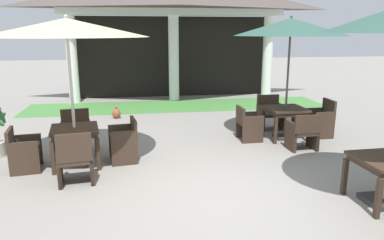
{
  "coord_description": "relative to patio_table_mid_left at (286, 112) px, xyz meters",
  "views": [
    {
      "loc": [
        -1.49,
        -5.19,
        2.54
      ],
      "look_at": [
        -0.37,
        1.87,
        0.81
      ],
      "focal_mm": 34.42,
      "sensor_mm": 36.0,
      "label": 1
    }
  ],
  "objects": [
    {
      "name": "patio_chair_mid_right_west",
      "position": [
        -5.65,
        -1.26,
        -0.26
      ],
      "size": [
        0.6,
        0.65,
        0.81
      ],
      "rotation": [
        0.0,
        0.0,
        -1.44
      ],
      "color": "#38281E",
      "rests_on": "ground"
    },
    {
      "name": "patio_chair_mid_right_north",
      "position": [
        -4.86,
        -0.21,
        -0.24
      ],
      "size": [
        0.68,
        0.6,
        0.89
      ],
      "rotation": [
        0.0,
        0.0,
        -3.01
      ],
      "color": "#38281E",
      "rests_on": "ground"
    },
    {
      "name": "terracotta_urn",
      "position": [
        -4.13,
        2.79,
        -0.5
      ],
      "size": [
        0.25,
        0.25,
        0.37
      ],
      "color": "brown",
      "rests_on": "ground"
    },
    {
      "name": "background_pavilion",
      "position": [
        -2.08,
        5.66,
        2.93
      ],
      "size": [
        8.48,
        2.84,
        4.58
      ],
      "color": "white",
      "rests_on": "ground"
    },
    {
      "name": "patio_chair_mid_right_east",
      "position": [
        -3.81,
        -1.01,
        -0.23
      ],
      "size": [
        0.59,
        0.68,
        0.85
      ],
      "rotation": [
        0.0,
        0.0,
        -4.58
      ],
      "color": "#38281E",
      "rests_on": "ground"
    },
    {
      "name": "patio_chair_mid_left_east",
      "position": [
        0.94,
        0.02,
        -0.23
      ],
      "size": [
        0.54,
        0.58,
        0.92
      ],
      "rotation": [
        0.0,
        0.0,
        -4.69
      ],
      "color": "#38281E",
      "rests_on": "ground"
    },
    {
      "name": "ground_plane",
      "position": [
        -2.08,
        -2.97,
        -0.65
      ],
      "size": [
        60.0,
        60.0,
        0.0
      ],
      "primitive_type": "plane",
      "color": "gray"
    },
    {
      "name": "patio_chair_mid_left_south",
      "position": [
        0.02,
        -0.93,
        -0.25
      ],
      "size": [
        0.61,
        0.5,
        0.82
      ],
      "rotation": [
        0.0,
        0.0,
        0.02
      ],
      "color": "#38281E",
      "rests_on": "ground"
    },
    {
      "name": "patio_table_mid_left",
      "position": [
        0.0,
        0.0,
        0.0
      ],
      "size": [
        0.91,
        0.91,
        0.76
      ],
      "rotation": [
        0.0,
        0.0,
        0.02
      ],
      "color": "#38281E",
      "rests_on": "ground"
    },
    {
      "name": "patio_umbrella_mid_right",
      "position": [
        -4.73,
        -1.14,
        1.94
      ],
      "size": [
        2.95,
        2.95,
        2.83
      ],
      "color": "#2D2D2D",
      "rests_on": "ground"
    },
    {
      "name": "patio_chair_mid_left_west",
      "position": [
        -0.93,
        -0.02,
        -0.25
      ],
      "size": [
        0.53,
        0.57,
        0.82
      ],
      "rotation": [
        0.0,
        0.0,
        -1.55
      ],
      "color": "#38281E",
      "rests_on": "ground"
    },
    {
      "name": "patio_umbrella_mid_left",
      "position": [
        0.0,
        0.0,
        1.97
      ],
      "size": [
        2.61,
        2.61,
        2.89
      ],
      "color": "#2D2D2D",
      "rests_on": "ground"
    },
    {
      "name": "patio_chair_mid_left_north",
      "position": [
        -0.02,
        0.94,
        -0.24
      ],
      "size": [
        0.64,
        0.54,
        0.88
      ],
      "rotation": [
        0.0,
        0.0,
        -3.12
      ],
      "color": "#38281E",
      "rests_on": "ground"
    },
    {
      "name": "patio_chair_mid_right_south",
      "position": [
        -4.6,
        -2.06,
        -0.22
      ],
      "size": [
        0.65,
        0.58,
        0.94
      ],
      "rotation": [
        0.0,
        0.0,
        0.13
      ],
      "color": "#38281E",
      "rests_on": "ground"
    },
    {
      "name": "lawn_strip",
      "position": [
        -2.08,
        4.36,
        -0.64
      ],
      "size": [
        10.28,
        2.18,
        0.01
      ],
      "primitive_type": "cube",
      "color": "#47843D",
      "rests_on": "ground"
    },
    {
      "name": "patio_table_mid_right",
      "position": [
        -4.73,
        -1.14,
        0.0
      ],
      "size": [
        0.98,
        0.98,
        0.76
      ],
      "rotation": [
        0.0,
        0.0,
        0.13
      ],
      "color": "#38281E",
      "rests_on": "ground"
    }
  ]
}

